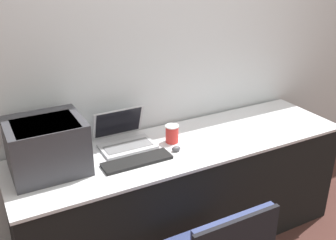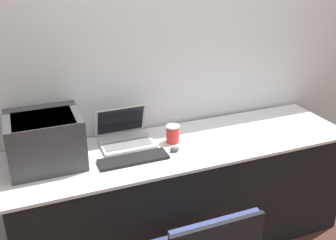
# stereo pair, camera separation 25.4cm
# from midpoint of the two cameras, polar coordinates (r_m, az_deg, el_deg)

# --- Properties ---
(wall_back) EXTENTS (8.00, 0.05, 2.60)m
(wall_back) POSITION_cam_midpoint_polar(r_m,az_deg,el_deg) (2.76, 2.12, 9.12)
(wall_back) COLOR silver
(wall_back) RESTS_ON ground_plane
(table) EXTENTS (2.32, 0.65, 0.80)m
(table) POSITION_cam_midpoint_polar(r_m,az_deg,el_deg) (2.84, 4.93, -10.70)
(table) COLOR black
(table) RESTS_ON ground_plane
(printer) EXTENTS (0.43, 0.38, 0.31)m
(printer) POSITION_cam_midpoint_polar(r_m,az_deg,el_deg) (2.39, -14.56, -2.64)
(printer) COLOR #333338
(printer) RESTS_ON table
(laptop_left) EXTENTS (0.35, 0.30, 0.23)m
(laptop_left) POSITION_cam_midpoint_polar(r_m,az_deg,el_deg) (2.62, -3.54, -2.32)
(laptop_left) COLOR #B7B7BC
(laptop_left) RESTS_ON table
(external_keyboard) EXTENTS (0.43, 0.13, 0.02)m
(external_keyboard) POSITION_cam_midpoint_polar(r_m,az_deg,el_deg) (2.42, -2.05, -5.79)
(external_keyboard) COLOR black
(external_keyboard) RESTS_ON table
(coffee_cup) EXTENTS (0.09, 0.09, 0.12)m
(coffee_cup) POSITION_cam_midpoint_polar(r_m,az_deg,el_deg) (2.62, 3.46, -2.10)
(coffee_cup) COLOR red
(coffee_cup) RESTS_ON table
(mouse) EXTENTS (0.06, 0.04, 0.04)m
(mouse) POSITION_cam_midpoint_polar(r_m,az_deg,el_deg) (2.52, 3.85, -4.31)
(mouse) COLOR #4C4C51
(mouse) RESTS_ON table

